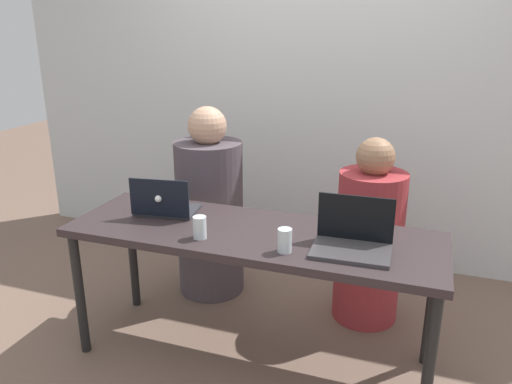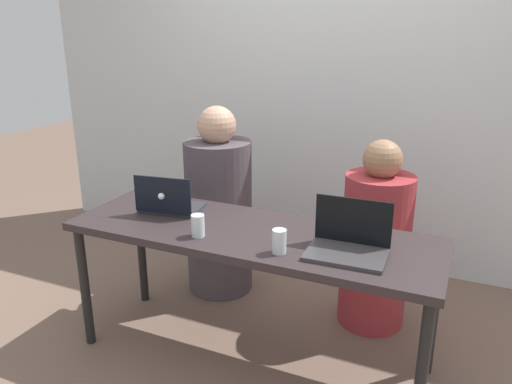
{
  "view_description": "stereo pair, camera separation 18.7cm",
  "coord_description": "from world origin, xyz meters",
  "views": [
    {
      "loc": [
        0.76,
        -2.11,
        1.67
      ],
      "look_at": [
        0.0,
        0.06,
        0.9
      ],
      "focal_mm": 35.0,
      "sensor_mm": 36.0,
      "label": 1
    },
    {
      "loc": [
        0.94,
        -2.04,
        1.67
      ],
      "look_at": [
        0.0,
        0.06,
        0.9
      ],
      "focal_mm": 35.0,
      "sensor_mm": 36.0,
      "label": 2
    }
  ],
  "objects": [
    {
      "name": "person_on_left",
      "position": [
        -0.5,
        0.6,
        0.54
      ],
      "size": [
        0.49,
        0.49,
        1.21
      ],
      "rotation": [
        0.0,
        0.0,
        3.31
      ],
      "color": "#4C4249",
      "rests_on": "ground"
    },
    {
      "name": "water_glass_left",
      "position": [
        -0.2,
        -0.16,
        0.77
      ],
      "size": [
        0.06,
        0.06,
        0.11
      ],
      "color": "silver",
      "rests_on": "desk"
    },
    {
      "name": "desk",
      "position": [
        0.0,
        0.0,
        0.65
      ],
      "size": [
        1.83,
        0.6,
        0.72
      ],
      "color": "#302628",
      "rests_on": "ground"
    },
    {
      "name": "water_glass_right",
      "position": [
        0.22,
        -0.18,
        0.77
      ],
      "size": [
        0.06,
        0.06,
        0.11
      ],
      "color": "silver",
      "rests_on": "desk"
    },
    {
      "name": "back_wall",
      "position": [
        0.0,
        1.4,
        1.17
      ],
      "size": [
        4.76,
        0.1,
        2.33
      ],
      "primitive_type": "cube",
      "color": "silver",
      "rests_on": "ground"
    },
    {
      "name": "laptop_front_right",
      "position": [
        0.49,
        -0.06,
        0.77
      ],
      "size": [
        0.35,
        0.27,
        0.23
      ],
      "rotation": [
        0.0,
        0.0,
        0.03
      ],
      "color": "#3C393C",
      "rests_on": "desk"
    },
    {
      "name": "person_on_right",
      "position": [
        0.5,
        0.6,
        0.49
      ],
      "size": [
        0.46,
        0.46,
        1.1
      ],
      "rotation": [
        0.0,
        0.0,
        3.38
      ],
      "color": "#A03035",
      "rests_on": "ground"
    },
    {
      "name": "laptop_back_left",
      "position": [
        -0.51,
        0.06,
        0.77
      ],
      "size": [
        0.34,
        0.27,
        0.21
      ],
      "rotation": [
        0.0,
        0.0,
        3.28
      ],
      "color": "#33343A",
      "rests_on": "desk"
    },
    {
      "name": "ground_plane",
      "position": [
        0.0,
        0.0,
        0.0
      ],
      "size": [
        12.0,
        12.0,
        0.0
      ],
      "primitive_type": "plane",
      "color": "brown"
    }
  ]
}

